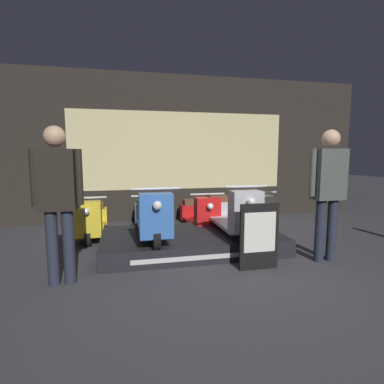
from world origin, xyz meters
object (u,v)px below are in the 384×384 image
at_px(scooter_display_left, 152,216).
at_px(price_sign_board, 259,236).
at_px(scooter_display_right, 230,213).
at_px(person_left_browsing, 58,194).
at_px(scooter_backrow_1, 147,217).
at_px(scooter_backrow_0, 92,219).
at_px(scooter_backrow_2, 199,214).
at_px(person_right_browsing, 328,185).
at_px(scooter_backrow_3, 246,212).

bearing_deg(scooter_display_left, price_sign_board, -36.98).
bearing_deg(price_sign_board, scooter_display_right, 92.92).
bearing_deg(scooter_display_left, person_left_browsing, -141.87).
height_order(scooter_display_right, price_sign_board, scooter_display_right).
bearing_deg(scooter_backrow_1, scooter_display_left, -90.92).
height_order(scooter_backrow_0, scooter_backrow_2, same).
height_order(person_left_browsing, price_sign_board, person_left_browsing).
height_order(scooter_backrow_0, person_right_browsing, person_right_browsing).
xyz_separation_m(scooter_display_left, scooter_backrow_2, (1.01, 1.19, -0.25)).
bearing_deg(scooter_backrow_0, person_left_browsing, -93.56).
height_order(scooter_backrow_0, scooter_backrow_3, same).
height_order(scooter_display_left, scooter_backrow_0, scooter_display_left).
distance_m(person_left_browsing, person_right_browsing, 3.41).
xyz_separation_m(scooter_backrow_1, person_left_browsing, (-1.12, -2.06, 0.74)).
xyz_separation_m(scooter_backrow_0, scooter_backrow_2, (1.99, 0.00, 0.00)).
bearing_deg(scooter_backrow_0, price_sign_board, -43.69).
bearing_deg(scooter_display_right, scooter_backrow_3, 56.61).
bearing_deg(price_sign_board, person_right_browsing, 5.13).
distance_m(person_left_browsing, price_sign_board, 2.46).
height_order(scooter_display_left, person_left_browsing, person_left_browsing).
distance_m(person_right_browsing, price_sign_board, 1.21).
relative_size(scooter_backrow_0, price_sign_board, 2.02).
distance_m(scooter_backrow_3, person_left_browsing, 3.81).
distance_m(scooter_display_right, scooter_backrow_2, 1.24).
distance_m(scooter_display_left, scooter_backrow_0, 1.56).
relative_size(scooter_display_left, person_left_browsing, 0.97).
height_order(scooter_backrow_2, person_right_browsing, person_right_browsing).
height_order(scooter_display_left, scooter_backrow_2, scooter_display_left).
bearing_deg(scooter_backrow_3, scooter_display_right, -123.39).
xyz_separation_m(scooter_display_left, person_left_browsing, (-1.10, -0.87, 0.48)).
relative_size(scooter_display_left, scooter_backrow_1, 1.00).
relative_size(scooter_backrow_0, scooter_backrow_3, 1.00).
distance_m(scooter_backrow_0, price_sign_board, 3.12).
bearing_deg(scooter_backrow_2, person_left_browsing, -135.84).
height_order(scooter_display_left, scooter_display_right, same).
distance_m(scooter_backrow_0, person_left_browsing, 2.19).
bearing_deg(scooter_display_left, scooter_backrow_3, 30.64).
bearing_deg(scooter_backrow_2, scooter_backrow_1, 180.00).
relative_size(scooter_backrow_3, price_sign_board, 2.02).
relative_size(scooter_display_right, scooter_backrow_3, 1.00).
xyz_separation_m(scooter_backrow_0, price_sign_board, (2.25, -2.15, 0.13)).
bearing_deg(scooter_backrow_1, person_left_browsing, -118.63).
bearing_deg(scooter_backrow_3, person_left_browsing, -146.55).
bearing_deg(person_right_browsing, price_sign_board, -174.87).
bearing_deg(scooter_backrow_1, person_right_browsing, -41.95).
bearing_deg(scooter_backrow_0, scooter_display_left, -50.65).
height_order(scooter_backrow_1, person_left_browsing, person_left_browsing).
bearing_deg(scooter_backrow_0, person_right_browsing, -32.06).
bearing_deg(person_right_browsing, scooter_backrow_2, 122.16).
xyz_separation_m(person_right_browsing, price_sign_board, (-1.03, -0.09, -0.63)).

